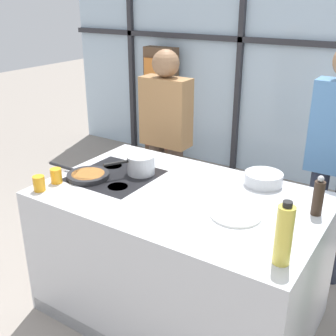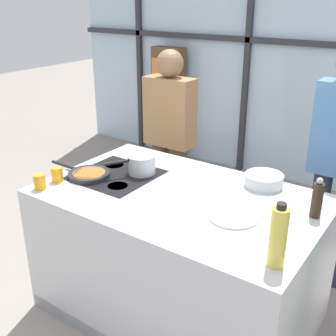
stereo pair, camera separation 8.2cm
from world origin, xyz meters
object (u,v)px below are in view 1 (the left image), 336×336
(frying_pan, at_px, (87,175))
(white_plate, at_px, (236,215))
(spectator_far_left, at_px, (166,133))
(oil_bottle, at_px, (284,235))
(juice_glass_far, at_px, (56,176))
(juice_glass_near, at_px, (39,183))
(pepper_grinder, at_px, (318,197))
(saucepan, at_px, (141,164))
(mixing_bowl, at_px, (264,178))

(frying_pan, height_order, white_plate, frying_pan)
(spectator_far_left, bearing_deg, oil_bottle, 138.96)
(juice_glass_far, bearing_deg, juice_glass_near, -90.00)
(frying_pan, relative_size, pepper_grinder, 2.16)
(spectator_far_left, distance_m, oil_bottle, 1.93)
(spectator_far_left, xyz_separation_m, frying_pan, (0.06, -1.03, -0.01))
(pepper_grinder, bearing_deg, saucepan, -176.67)
(saucepan, height_order, juice_glass_far, saucepan)
(mixing_bowl, height_order, juice_glass_far, juice_glass_far)
(spectator_far_left, bearing_deg, juice_glass_near, 87.86)
(mixing_bowl, xyz_separation_m, juice_glass_near, (-1.12, -0.84, 0.01))
(juice_glass_far, bearing_deg, mixing_bowl, 31.78)
(spectator_far_left, distance_m, mixing_bowl, 1.19)
(pepper_grinder, bearing_deg, juice_glass_far, -162.28)
(frying_pan, bearing_deg, pepper_grinder, 12.60)
(mixing_bowl, height_order, oil_bottle, oil_bottle)
(saucepan, distance_m, white_plate, 0.81)
(oil_bottle, bearing_deg, pepper_grinder, 88.95)
(spectator_far_left, height_order, frying_pan, spectator_far_left)
(frying_pan, height_order, juice_glass_far, juice_glass_far)
(frying_pan, bearing_deg, juice_glass_far, -122.07)
(frying_pan, xyz_separation_m, white_plate, (1.04, 0.05, -0.01))
(white_plate, xyz_separation_m, juice_glass_far, (-1.15, -0.22, 0.04))
(white_plate, bearing_deg, juice_glass_near, -162.51)
(spectator_far_left, height_order, saucepan, spectator_far_left)
(saucepan, relative_size, white_plate, 1.17)
(white_plate, bearing_deg, mixing_bowl, 93.28)
(spectator_far_left, xyz_separation_m, white_plate, (1.10, -0.98, -0.02))
(frying_pan, bearing_deg, white_plate, 2.94)
(mixing_bowl, xyz_separation_m, juice_glass_far, (-1.12, -0.70, 0.01))
(juice_glass_near, relative_size, juice_glass_far, 1.00)
(saucepan, bearing_deg, spectator_far_left, 111.77)
(spectator_far_left, xyz_separation_m, juice_glass_far, (-0.05, -1.20, 0.03))
(juice_glass_near, xyz_separation_m, juice_glass_far, (0.00, 0.14, 0.00))
(frying_pan, distance_m, juice_glass_near, 0.33)
(pepper_grinder, height_order, juice_glass_far, pepper_grinder)
(mixing_bowl, bearing_deg, saucepan, -159.78)
(frying_pan, height_order, juice_glass_near, juice_glass_near)
(oil_bottle, bearing_deg, white_plate, 140.99)
(saucepan, xyz_separation_m, oil_bottle, (1.14, -0.48, 0.08))
(spectator_far_left, distance_m, juice_glass_near, 1.34)
(pepper_grinder, distance_m, juice_glass_far, 1.59)
(white_plate, relative_size, juice_glass_far, 2.92)
(oil_bottle, xyz_separation_m, pepper_grinder, (0.01, 0.54, -0.04))
(spectator_far_left, height_order, mixing_bowl, spectator_far_left)
(oil_bottle, bearing_deg, spectator_far_left, 138.96)
(juice_glass_near, bearing_deg, oil_bottle, 2.99)
(saucepan, distance_m, juice_glass_far, 0.55)
(white_plate, height_order, oil_bottle, oil_bottle)
(oil_bottle, relative_size, juice_glass_near, 3.23)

